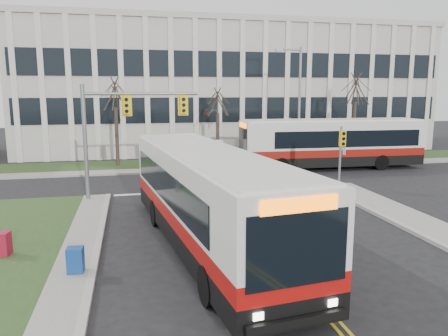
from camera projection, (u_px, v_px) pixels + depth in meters
ground at (256, 234)px, 18.06m from camera, size 120.00×120.00×0.00m
sidewalk_west at (59, 307)px, 11.79m from camera, size 1.20×26.00×0.14m
sidewalk_cross at (263, 167)px, 33.72m from camera, size 44.00×1.60×0.14m
building_lawn at (253, 161)px, 36.42m from camera, size 44.00×5.00×0.12m
office_building at (224, 90)px, 46.94m from camera, size 40.00×16.00×12.00m
mast_arm_signal at (117, 121)px, 23.06m from camera, size 6.11×0.38×6.20m
signal_pole_near at (341, 148)px, 25.76m from camera, size 0.34×0.39×3.80m
signal_pole_far at (290, 135)px, 33.94m from camera, size 0.34×0.39×3.80m
streetlight at (297, 99)px, 34.42m from camera, size 2.15×0.25×9.20m
directory_sign at (225, 150)px, 35.23m from camera, size 1.50×0.12×2.00m
tree_left at (115, 96)px, 33.20m from camera, size 1.80×1.80×7.70m
tree_mid at (218, 103)px, 35.15m from camera, size 1.80×1.80×6.82m
tree_right at (356, 90)px, 37.26m from camera, size 1.80×1.80×8.25m
bus_main at (208, 201)px, 16.19m from camera, size 4.66×13.85×3.62m
bus_cross at (331, 145)px, 33.16m from camera, size 13.85×3.40×3.67m
newspaper_box_blue at (76, 262)px, 13.86m from camera, size 0.53×0.48×0.95m
newspaper_box_red at (2, 245)px, 15.35m from camera, size 0.58×0.54×0.95m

